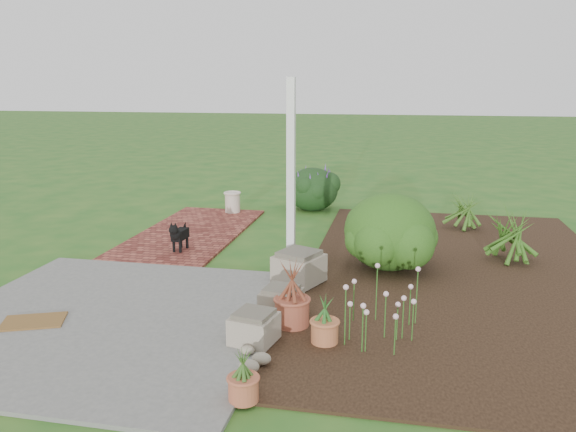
% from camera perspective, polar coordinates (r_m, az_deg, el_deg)
% --- Properties ---
extents(ground, '(80.00, 80.00, 0.00)m').
position_cam_1_polar(ground, '(7.34, -2.17, -5.96)').
color(ground, '#215C1D').
rests_on(ground, ground).
extents(concrete_patio, '(3.50, 3.50, 0.04)m').
position_cam_1_polar(concrete_patio, '(6.24, -17.52, -9.94)').
color(concrete_patio, '#626260').
rests_on(concrete_patio, ground).
extents(brick_path, '(1.60, 3.50, 0.04)m').
position_cam_1_polar(brick_path, '(9.43, -9.72, -1.65)').
color(brick_path, '#5D231D').
rests_on(brick_path, ground).
extents(garden_bed, '(4.00, 7.00, 0.03)m').
position_cam_1_polar(garden_bed, '(7.66, 17.34, -5.62)').
color(garden_bed, black).
rests_on(garden_bed, ground).
extents(veranda_post, '(0.10, 0.10, 2.50)m').
position_cam_1_polar(veranda_post, '(7.06, 0.31, 3.76)').
color(veranda_post, white).
rests_on(veranda_post, ground).
extents(stone_trough_near, '(0.46, 0.46, 0.26)m').
position_cam_1_polar(stone_trough_near, '(5.40, -3.46, -11.35)').
color(stone_trough_near, gray).
rests_on(stone_trough_near, concrete_patio).
extents(stone_trough_mid, '(0.44, 0.44, 0.26)m').
position_cam_1_polar(stone_trough_mid, '(5.98, -0.68, -8.80)').
color(stone_trough_mid, gray).
rests_on(stone_trough_mid, concrete_patio).
extents(stone_trough_far, '(0.67, 0.67, 0.34)m').
position_cam_1_polar(stone_trough_far, '(6.90, 1.13, -5.37)').
color(stone_trough_far, gray).
rests_on(stone_trough_far, concrete_patio).
extents(coir_doormat, '(0.71, 0.59, 0.02)m').
position_cam_1_polar(coir_doormat, '(6.39, -24.45, -9.72)').
color(coir_doormat, brown).
rests_on(coir_doormat, concrete_patio).
extents(black_dog, '(0.16, 0.49, 0.42)m').
position_cam_1_polar(black_dog, '(8.30, -11.03, -1.82)').
color(black_dog, black).
rests_on(black_dog, brick_path).
extents(cream_ceramic_urn, '(0.34, 0.34, 0.38)m').
position_cam_1_polar(cream_ceramic_urn, '(10.69, -5.66, 1.39)').
color(cream_ceramic_urn, beige).
rests_on(cream_ceramic_urn, brick_path).
extents(evergreen_shrub, '(1.46, 1.46, 1.02)m').
position_cam_1_polar(evergreen_shrub, '(7.54, 10.29, -1.35)').
color(evergreen_shrub, '#0A360D').
rests_on(evergreen_shrub, garden_bed).
extents(agapanthus_clump_back, '(1.23, 1.23, 0.84)m').
position_cam_1_polar(agapanthus_clump_back, '(8.27, 21.60, -1.44)').
color(agapanthus_clump_back, '#0E370E').
rests_on(agapanthus_clump_back, garden_bed).
extents(agapanthus_clump_front, '(0.96, 0.96, 0.71)m').
position_cam_1_polar(agapanthus_clump_front, '(9.87, 17.43, 0.77)').
color(agapanthus_clump_front, '#1D4010').
rests_on(agapanthus_clump_front, garden_bed).
extents(pink_flower_patch, '(1.14, 1.14, 0.60)m').
position_cam_1_polar(pink_flower_patch, '(5.55, 10.08, -9.02)').
color(pink_flower_patch, '#113D0F').
rests_on(pink_flower_patch, garden_bed).
extents(terracotta_pot_bronze, '(0.45, 0.45, 0.28)m').
position_cam_1_polar(terracotta_pot_bronze, '(5.75, 0.42, -9.70)').
color(terracotta_pot_bronze, '#974933').
rests_on(terracotta_pot_bronze, garden_bed).
extents(terracotta_pot_small_left, '(0.28, 0.28, 0.22)m').
position_cam_1_polar(terracotta_pot_small_left, '(5.42, 3.75, -11.61)').
color(terracotta_pot_small_left, '#B4663D').
rests_on(terracotta_pot_small_left, garden_bed).
extents(terracotta_pot_small_right, '(0.29, 0.29, 0.20)m').
position_cam_1_polar(terracotta_pot_small_right, '(4.53, -4.55, -17.08)').
color(terracotta_pot_small_right, '#AF583B').
rests_on(terracotta_pot_small_right, garden_bed).
extents(purple_flowering_bush, '(1.26, 1.26, 0.85)m').
position_cam_1_polar(purple_flowering_bush, '(11.02, 2.50, 2.85)').
color(purple_flowering_bush, black).
rests_on(purple_flowering_bush, ground).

